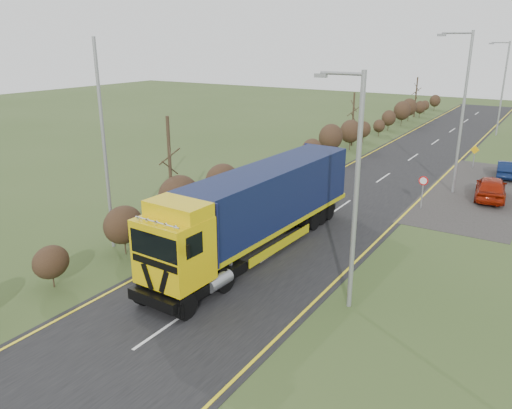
{
  "coord_description": "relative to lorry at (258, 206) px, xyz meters",
  "views": [
    {
      "loc": [
        10.94,
        -15.29,
        9.77
      ],
      "look_at": [
        -1.32,
        4.3,
        2.1
      ],
      "focal_mm": 35.0,
      "sensor_mm": 36.0,
      "label": 1
    }
  ],
  "objects": [
    {
      "name": "road",
      "position": [
        0.8,
        6.38,
        -2.3
      ],
      "size": [
        8.0,
        120.0,
        0.02
      ],
      "primitive_type": "cube",
      "color": "black",
      "rests_on": "ground"
    },
    {
      "name": "streetlight_far",
      "position": [
        5.27,
        39.76,
        3.01
      ],
      "size": [
        2.04,
        0.19,
        9.63
      ],
      "color": "gray",
      "rests_on": "ground"
    },
    {
      "name": "streetlight_near",
      "position": [
        5.63,
        -2.57,
        2.54
      ],
      "size": [
        1.88,
        0.18,
        8.82
      ],
      "color": "gray",
      "rests_on": "ground"
    },
    {
      "name": "hedgerow",
      "position": [
        -5.2,
        4.28,
        -0.69
      ],
      "size": [
        2.24,
        102.04,
        6.05
      ],
      "color": "black",
      "rests_on": "ground"
    },
    {
      "name": "car_blue_sedan",
      "position": [
        8.44,
        21.5,
        -1.71
      ],
      "size": [
        1.69,
        3.79,
        1.21
      ],
      "primitive_type": "imported",
      "rotation": [
        0.0,
        0.0,
        3.26
      ],
      "color": "#091536",
      "rests_on": "ground"
    },
    {
      "name": "ground",
      "position": [
        0.8,
        -3.62,
        -2.31
      ],
      "size": [
        160.0,
        160.0,
        0.0
      ],
      "primitive_type": "plane",
      "color": "#364B20",
      "rests_on": "ground"
    },
    {
      "name": "speed_sign",
      "position": [
        5.0,
        10.73,
        -0.92
      ],
      "size": [
        0.56,
        0.1,
        2.03
      ],
      "color": "gray",
      "rests_on": "ground"
    },
    {
      "name": "streetlight_mid",
      "position": [
        5.78,
        15.28,
        3.42
      ],
      "size": [
        2.18,
        0.21,
        10.32
      ],
      "color": "gray",
      "rests_on": "ground"
    },
    {
      "name": "warning_board",
      "position": [
        5.84,
        23.31,
        -1.24
      ],
      "size": [
        0.68,
        0.11,
        1.79
      ],
      "color": "gray",
      "rests_on": "ground"
    },
    {
      "name": "lane_markings",
      "position": [
        0.8,
        6.08,
        -2.28
      ],
      "size": [
        7.52,
        116.0,
        0.01
      ],
      "color": "yellow",
      "rests_on": "road"
    },
    {
      "name": "lorry",
      "position": [
        0.0,
        0.0,
        0.0
      ],
      "size": [
        2.95,
        14.71,
        4.07
      ],
      "rotation": [
        0.0,
        0.0,
        -0.04
      ],
      "color": "black",
      "rests_on": "ground"
    },
    {
      "name": "car_red_hatchback",
      "position": [
        8.26,
        14.96,
        -1.55
      ],
      "size": [
        2.34,
        4.64,
        1.52
      ],
      "primitive_type": "imported",
      "rotation": [
        0.0,
        0.0,
        3.27
      ],
      "color": "maroon",
      "rests_on": "ground"
    },
    {
      "name": "layby",
      "position": [
        7.3,
        16.38,
        -2.3
      ],
      "size": [
        6.0,
        18.0,
        0.02
      ],
      "primitive_type": "cube",
      "color": "#2D2A28",
      "rests_on": "ground"
    },
    {
      "name": "left_pole",
      "position": [
        -6.4,
        -3.27,
        2.64
      ],
      "size": [
        0.16,
        0.16,
        9.9
      ],
      "primitive_type": "cylinder",
      "color": "gray",
      "rests_on": "ground"
    }
  ]
}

